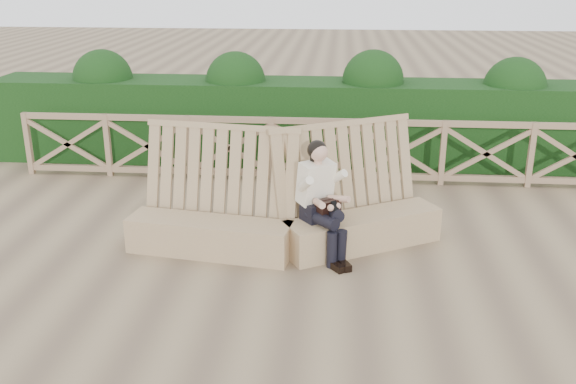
{
  "coord_description": "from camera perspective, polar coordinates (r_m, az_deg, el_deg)",
  "views": [
    {
      "loc": [
        0.45,
        -6.92,
        3.54
      ],
      "look_at": [
        -0.17,
        0.4,
        0.9
      ],
      "focal_mm": 40.0,
      "sensor_mm": 36.0,
      "label": 1
    }
  ],
  "objects": [
    {
      "name": "bench",
      "position": [
        8.33,
        -0.14,
        -2.41
      ],
      "size": [
        4.08,
        1.72,
        1.59
      ],
      "rotation": [
        0.0,
        0.0,
        0.14
      ],
      "color": "#9D7A5A",
      "rests_on": "ground"
    },
    {
      "name": "woman",
      "position": [
        8.0,
        3.0,
        -0.42
      ],
      "size": [
        0.76,
        0.93,
        1.49
      ],
      "rotation": [
        0.0,
        0.0,
        0.65
      ],
      "color": "black",
      "rests_on": "ground"
    },
    {
      "name": "guardrail",
      "position": [
        10.85,
        2.28,
        3.77
      ],
      "size": [
        10.1,
        0.09,
        1.1
      ],
      "color": "#8D7052",
      "rests_on": "ground"
    },
    {
      "name": "ground",
      "position": [
        7.79,
        1.02,
        -7.28
      ],
      "size": [
        60.0,
        60.0,
        0.0
      ],
      "primitive_type": "plane",
      "color": "brown",
      "rests_on": "ground"
    },
    {
      "name": "hedge",
      "position": [
        11.96,
        2.57,
        6.25
      ],
      "size": [
        12.0,
        1.2,
        1.5
      ],
      "primitive_type": "cube",
      "color": "black",
      "rests_on": "ground"
    }
  ]
}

